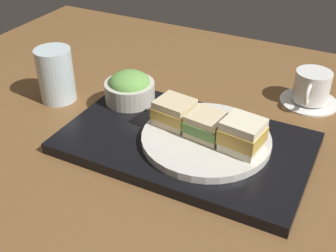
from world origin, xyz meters
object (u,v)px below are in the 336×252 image
Objects in this scene: salad_bowl at (130,88)px; drinking_glass at (56,75)px; sandwich_middle at (207,125)px; sandwich_plate at (206,139)px; coffee_cup at (311,89)px; sandwich_near at (175,112)px; sandwich_far at (242,135)px.

salad_bowl is 0.89× the size of drinking_glass.
salad_bowl is at bearing 161.62° from sandwich_middle.
sandwich_middle is at bearing -18.38° from salad_bowl.
sandwich_middle is at bearing -90.00° from sandwich_plate.
salad_bowl is 0.81× the size of coffee_cup.
salad_bowl reaches higher than sandwich_plate.
salad_bowl is (-12.98, 5.55, -0.84)cm from sandwich_near.
sandwich_far is 28.16cm from coffee_cup.
sandwich_far is (13.61, -2.04, 0.45)cm from sandwich_near.
sandwich_far is 0.63× the size of drinking_glass.
sandwich_plate is at bearing -8.54° from sandwich_near.
drinking_glass is (-48.96, -23.07, 2.48)cm from coffee_cup.
sandwich_near is (-6.81, 1.02, 3.11)cm from sandwich_plate.
sandwich_plate is at bearing -5.11° from drinking_glass.
sandwich_far is 27.69cm from salad_bowl.
coffee_cup is at bearing 63.71° from sandwich_plate.
sandwich_far is at bearing -15.94° from salad_bowl.
salad_bowl reaches higher than sandwich_middle.
sandwich_plate is 3.14× the size of sandwich_far.
coffee_cup is (12.99, 26.29, 0.54)cm from sandwich_plate.
sandwich_plate is at bearing 90.00° from sandwich_middle.
sandwich_plate is 2.25× the size of salad_bowl.
sandwich_near is 0.72× the size of salad_bowl.
sandwich_near is 0.58× the size of coffee_cup.
sandwich_far is at bearing -102.75° from coffee_cup.
sandwich_near is at bearing 171.46° from sandwich_middle.
sandwich_plate is at bearing -116.29° from coffee_cup.
coffee_cup is at bearing 51.93° from sandwich_near.
sandwich_middle is at bearing -5.11° from drinking_glass.
sandwich_near is 6.89cm from sandwich_middle.
drinking_glass is (-35.98, 3.22, 3.02)cm from sandwich_plate.
sandwich_plate is 2.85cm from sandwich_middle.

